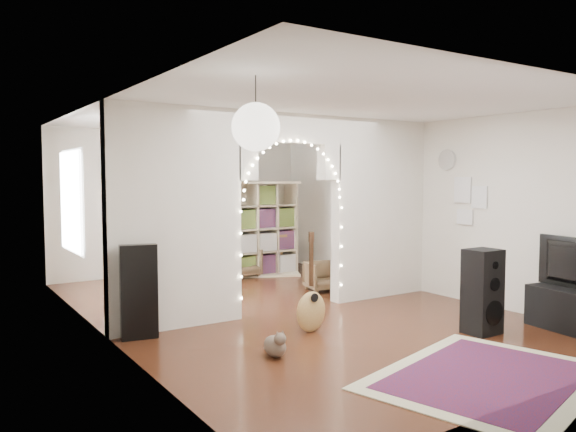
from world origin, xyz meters
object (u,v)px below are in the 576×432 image
acoustic_guitar (311,295)px  dining_chair_right (323,276)px  dining_chair_left (242,263)px  media_console (570,311)px  bookcase (253,229)px  dining_table (249,238)px  floor_speaker (482,292)px

acoustic_guitar → dining_chair_right: (1.58, 1.88, -0.21)m
acoustic_guitar → dining_chair_left: (1.05, 3.67, -0.17)m
media_console → bookcase: bearing=111.4°
bookcase → dining_chair_right: (0.28, -1.80, -0.64)m
dining_chair_left → dining_chair_right: 1.87m
dining_table → dining_chair_right: (0.21, -2.06, -0.45)m
floor_speaker → bookcase: (-0.35, 4.82, 0.38)m
media_console → dining_chair_right: bearing=113.8°
dining_chair_left → floor_speaker: bearing=-86.6°
floor_speaker → bookcase: size_ratio=0.57×
acoustic_guitar → floor_speaker: size_ratio=1.02×
media_console → bookcase: bookcase is taller
acoustic_guitar → bookcase: (1.30, 3.68, 0.44)m
dining_chair_right → dining_chair_left: bearing=118.4°
acoustic_guitar → dining_chair_left: size_ratio=1.72×
media_console → dining_table: bearing=110.1°
bookcase → dining_table: 0.34m
dining_chair_right → bookcase: bearing=110.7°
floor_speaker → dining_chair_left: bearing=97.7°
media_console → dining_chair_left: (-1.55, 5.34, 0.02)m
floor_speaker → dining_chair_right: floor_speaker is taller
dining_chair_right → media_console: bearing=-61.9°
acoustic_guitar → floor_speaker: acoustic_guitar is taller
acoustic_guitar → dining_table: acoustic_guitar is taller
media_console → dining_table: (-1.23, 5.60, 0.43)m
media_console → dining_chair_right: media_console is taller
media_console → dining_table: size_ratio=0.80×
acoustic_guitar → dining_chair_right: bearing=44.3°
acoustic_guitar → bookcase: size_ratio=0.58×
bookcase → dining_chair_right: bearing=-56.4°
media_console → dining_chair_right: 3.69m
bookcase → acoustic_guitar: bearing=-84.7°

